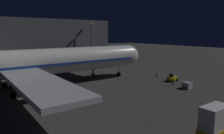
# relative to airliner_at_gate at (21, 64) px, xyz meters

# --- Properties ---
(ground_plane) EXTENTS (320.00, 320.00, 0.00)m
(ground_plane) POSITION_rel_airliner_at_gate_xyz_m (0.00, -7.71, -5.71)
(ground_plane) COLOR #383533
(airliner_at_gate) EXTENTS (53.81, 64.50, 20.51)m
(airliner_at_gate) POSITION_rel_airliner_at_gate_xyz_m (0.00, 0.00, 0.00)
(airliner_at_gate) COLOR silver
(airliner_at_gate) RESTS_ON ground_plane
(jet_bridge) EXTENTS (20.73, 3.40, 7.32)m
(jet_bridge) POSITION_rel_airliner_at_gate_xyz_m (11.21, -20.40, 0.08)
(jet_bridge) COLOR #9E9E99
(jet_bridge) RESTS_ON ground_plane
(terminal_wall) EXTENTS (6.00, 80.00, 17.21)m
(terminal_wall) POSITION_rel_airliner_at_gate_xyz_m (31.00, -1.70, 2.90)
(terminal_wall) COLOR #4C4F54
(terminal_wall) RESTS_ON ground_plane
(apron_floodlight_mast) EXTENTS (2.90, 0.50, 16.18)m
(apron_floodlight_mast) POSITION_rel_airliner_at_gate_xyz_m (25.50, -32.01, 3.80)
(apron_floodlight_mast) COLOR #59595E
(apron_floodlight_mast) RESTS_ON ground_plane
(catering_truck) EXTENTS (2.36, 5.27, 4.03)m
(catering_truck) POSITION_rel_airliner_at_gate_xyz_m (-34.37, -13.02, -3.71)
(catering_truck) COLOR yellow
(catering_truck) RESTS_ON ground_plane
(pushback_tug) EXTENTS (1.86, 2.63, 1.95)m
(pushback_tug) POSITION_rel_airliner_at_gate_xyz_m (-12.79, -32.99, -4.92)
(pushback_tug) COLOR yellow
(pushback_tug) RESTS_ON ground_plane
(baggage_container_near_belt) EXTENTS (1.74, 1.61, 1.42)m
(baggage_container_near_belt) POSITION_rel_airliner_at_gate_xyz_m (-19.28, -29.75, -4.99)
(baggage_container_near_belt) COLOR #B7BABF
(baggage_container_near_belt) RESTS_ON ground_plane
(ground_crew_near_nose_gear) EXTENTS (0.40, 0.40, 1.80)m
(ground_crew_near_nose_gear) POSITION_rel_airliner_at_gate_xyz_m (-6.74, -34.05, -4.71)
(ground_crew_near_nose_gear) COLOR black
(ground_crew_near_nose_gear) RESTS_ON ground_plane
(ground_crew_by_belt_loader) EXTENTS (0.40, 0.40, 1.81)m
(ground_crew_by_belt_loader) POSITION_rel_airliner_at_gate_xyz_m (-15.31, -30.09, -4.71)
(ground_crew_by_belt_loader) COLOR black
(ground_crew_by_belt_loader) RESTS_ON ground_plane
(traffic_cone_nose_port) EXTENTS (0.36, 0.36, 0.55)m
(traffic_cone_nose_port) POSITION_rel_airliner_at_gate_xyz_m (-2.20, -31.19, -5.43)
(traffic_cone_nose_port) COLOR orange
(traffic_cone_nose_port) RESTS_ON ground_plane
(traffic_cone_nose_starboard) EXTENTS (0.36, 0.36, 0.55)m
(traffic_cone_nose_starboard) POSITION_rel_airliner_at_gate_xyz_m (2.20, -31.19, -5.43)
(traffic_cone_nose_starboard) COLOR orange
(traffic_cone_nose_starboard) RESTS_ON ground_plane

